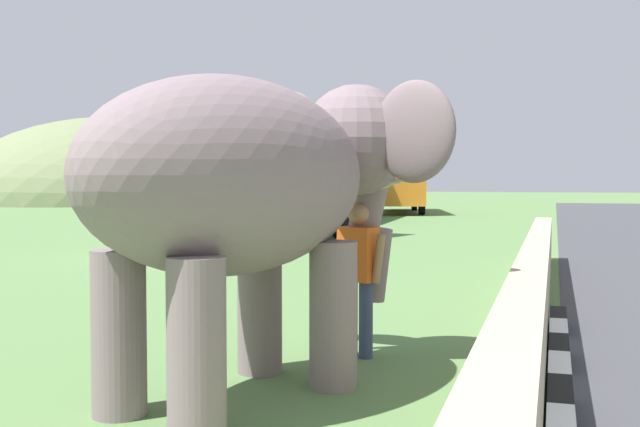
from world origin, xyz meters
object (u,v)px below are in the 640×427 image
person_handler (358,271)px  elephant (261,181)px  cow_near (289,216)px  bus_white (261,173)px  bus_orange (398,176)px  bus_teal (335,175)px

person_handler → elephant: bearing=161.6°
person_handler → cow_near: (11.95, 5.06, -0.06)m
elephant → bus_white: 15.62m
bus_orange → bus_white: bearing=-179.3°
bus_white → bus_orange: size_ratio=0.96×
cow_near → bus_teal: bearing=11.0°
person_handler → bus_teal: (25.45, 7.68, 1.15)m
person_handler → bus_white: size_ratio=0.19×
bus_white → cow_near: size_ratio=4.54×
bus_white → cow_near: (-1.02, -1.24, -1.21)m
bus_orange → cow_near: bearing=-176.2°
elephant → bus_orange: 36.47m
cow_near → bus_orange: bearing=3.8°
person_handler → cow_near: 12.98m
bus_teal → cow_near: 13.80m
elephant → bus_teal: (26.98, 7.17, 0.19)m
elephant → cow_near: (13.48, 4.56, -1.02)m
elephant → bus_orange: bus_orange is taller
bus_orange → cow_near: (-22.48, -1.49, -1.21)m
bus_teal → bus_orange: (8.99, -1.13, 0.00)m
bus_orange → elephant: bearing=-170.5°
elephant → bus_orange: size_ratio=0.45×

